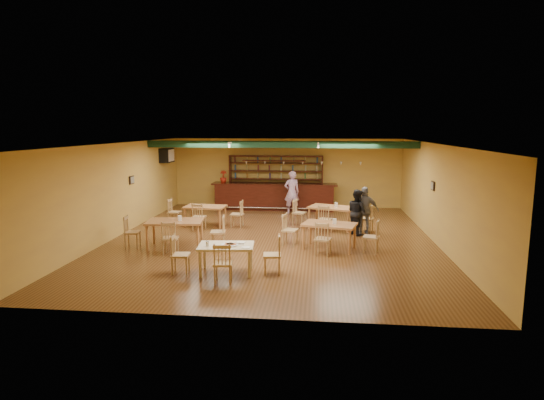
# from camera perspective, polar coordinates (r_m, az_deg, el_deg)

# --- Properties ---
(floor) EXTENTS (12.00, 12.00, 0.00)m
(floor) POSITION_cam_1_polar(r_m,az_deg,el_deg) (14.30, 0.01, -4.94)
(floor) COLOR #513217
(floor) RESTS_ON ground
(ceiling_beam) EXTENTS (10.00, 0.30, 0.25)m
(ceiling_beam) POSITION_cam_1_polar(r_m,az_deg,el_deg) (16.67, 1.03, 7.06)
(ceiling_beam) COLOR black
(ceiling_beam) RESTS_ON ceiling
(track_rail_left) EXTENTS (0.05, 2.50, 0.05)m
(track_rail_left) POSITION_cam_1_polar(r_m,az_deg,el_deg) (17.50, -4.73, 7.36)
(track_rail_left) COLOR white
(track_rail_left) RESTS_ON ceiling
(track_rail_right) EXTENTS (0.05, 2.50, 0.05)m
(track_rail_right) POSITION_cam_1_polar(r_m,az_deg,el_deg) (17.20, 5.89, 7.31)
(track_rail_right) COLOR white
(track_rail_right) RESTS_ON ceiling
(ac_unit) EXTENTS (0.34, 0.70, 0.48)m
(ac_unit) POSITION_cam_1_polar(r_m,az_deg,el_deg) (19.08, -13.18, 5.53)
(ac_unit) COLOR white
(ac_unit) RESTS_ON wall_left
(picture_left) EXTENTS (0.04, 0.34, 0.28)m
(picture_left) POSITION_cam_1_polar(r_m,az_deg,el_deg) (16.22, -17.35, 2.43)
(picture_left) COLOR black
(picture_left) RESTS_ON wall_left
(picture_right) EXTENTS (0.04, 0.34, 0.28)m
(picture_right) POSITION_cam_1_polar(r_m,az_deg,el_deg) (14.83, 19.71, 1.71)
(picture_right) COLOR black
(picture_right) RESTS_ON wall_right
(bar_counter) EXTENTS (5.32, 0.85, 1.13)m
(bar_counter) POSITION_cam_1_polar(r_m,az_deg,el_deg) (19.26, 0.30, 0.46)
(bar_counter) COLOR black
(bar_counter) RESTS_ON ground
(back_bar_hutch) EXTENTS (4.11, 0.40, 2.28)m
(back_bar_hutch) POSITION_cam_1_polar(r_m,az_deg,el_deg) (19.80, 0.48, 2.38)
(back_bar_hutch) COLOR black
(back_bar_hutch) RESTS_ON ground
(poinsettia) EXTENTS (0.38, 0.38, 0.52)m
(poinsettia) POSITION_cam_1_polar(r_m,az_deg,el_deg) (19.49, -6.18, 2.97)
(poinsettia) COLOR #A61F0F
(poinsettia) RESTS_ON bar_counter
(dining_table_a) EXTENTS (1.49, 0.96, 0.72)m
(dining_table_a) POSITION_cam_1_polar(r_m,az_deg,el_deg) (16.29, -8.43, -1.99)
(dining_table_a) COLOR #AD753D
(dining_table_a) RESTS_ON ground
(dining_table_b) EXTENTS (1.76, 1.38, 0.77)m
(dining_table_b) POSITION_cam_1_polar(r_m,az_deg,el_deg) (15.82, 7.57, -2.22)
(dining_table_b) COLOR #AD753D
(dining_table_b) RESTS_ON ground
(dining_table_c) EXTENTS (1.71, 1.15, 0.80)m
(dining_table_c) POSITION_cam_1_polar(r_m,az_deg,el_deg) (13.55, -12.15, -4.21)
(dining_table_c) COLOR #AD753D
(dining_table_c) RESTS_ON ground
(dining_table_d) EXTENTS (1.68, 1.26, 0.75)m
(dining_table_d) POSITION_cam_1_polar(r_m,az_deg,el_deg) (13.19, 7.25, -4.56)
(dining_table_d) COLOR #AD753D
(dining_table_d) RESTS_ON ground
(near_table) EXTENTS (1.39, 0.97, 0.70)m
(near_table) POSITION_cam_1_polar(r_m,az_deg,el_deg) (11.01, -5.81, -7.45)
(near_table) COLOR tan
(near_table) RESTS_ON ground
(pizza_tray) EXTENTS (0.53, 0.53, 0.01)m
(pizza_tray) POSITION_cam_1_polar(r_m,az_deg,el_deg) (10.89, -5.35, -5.66)
(pizza_tray) COLOR silver
(pizza_tray) RESTS_ON near_table
(parmesan_shaker) EXTENTS (0.08, 0.08, 0.11)m
(parmesan_shaker) POSITION_cam_1_polar(r_m,az_deg,el_deg) (10.86, -8.19, -5.50)
(parmesan_shaker) COLOR #EAE5C6
(parmesan_shaker) RESTS_ON near_table
(napkin_stack) EXTENTS (0.21, 0.16, 0.03)m
(napkin_stack) POSITION_cam_1_polar(r_m,az_deg,el_deg) (11.02, -3.96, -5.41)
(napkin_stack) COLOR white
(napkin_stack) RESTS_ON near_table
(pizza_server) EXTENTS (0.33, 0.12, 0.00)m
(pizza_server) POSITION_cam_1_polar(r_m,az_deg,el_deg) (10.91, -4.58, -5.57)
(pizza_server) COLOR silver
(pizza_server) RESTS_ON pizza_tray
(side_plate) EXTENTS (0.24, 0.24, 0.01)m
(side_plate) POSITION_cam_1_polar(r_m,az_deg,el_deg) (10.64, -3.31, -6.00)
(side_plate) COLOR white
(side_plate) RESTS_ON near_table
(patron_bar) EXTENTS (0.74, 0.60, 1.75)m
(patron_bar) POSITION_cam_1_polar(r_m,az_deg,el_deg) (18.34, 2.53, 0.99)
(patron_bar) COLOR #9D52B3
(patron_bar) RESTS_ON ground
(patron_right_a) EXTENTS (0.87, 0.92, 1.50)m
(patron_right_a) POSITION_cam_1_polar(r_m,az_deg,el_deg) (15.01, 10.73, -1.50)
(patron_right_a) COLOR black
(patron_right_a) RESTS_ON ground
(patron_right_b) EXTENTS (0.96, 0.51, 1.57)m
(patron_right_b) POSITION_cam_1_polar(r_m,az_deg,el_deg) (15.13, 11.68, -1.30)
(patron_right_b) COLOR slate
(patron_right_b) RESTS_ON ground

